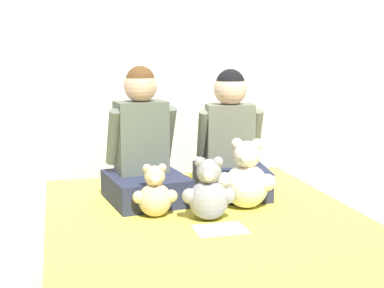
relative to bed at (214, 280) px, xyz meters
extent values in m
cube|color=silver|center=(0.00, 1.05, 1.01)|extent=(8.00, 0.06, 2.50)
cube|color=white|center=(0.00, 0.00, 0.10)|extent=(1.36, 1.86, 0.23)
cube|color=#E5D64C|center=(0.00, 0.00, 0.23)|extent=(1.38, 1.88, 0.03)
cube|color=#282D47|center=(-0.22, 0.42, 0.31)|extent=(0.40, 0.44, 0.13)
cube|color=#5B6656|center=(-0.23, 0.48, 0.55)|extent=(0.26, 0.17, 0.35)
sphere|color=#DBAD89|center=(-0.23, 0.48, 0.80)|extent=(0.16, 0.16, 0.16)
sphere|color=brown|center=(-0.23, 0.48, 0.83)|extent=(0.14, 0.14, 0.14)
cylinder|color=#5B6656|center=(-0.36, 0.46, 0.56)|extent=(0.08, 0.15, 0.28)
cylinder|color=#5B6656|center=(-0.09, 0.50, 0.56)|extent=(0.08, 0.15, 0.28)
cube|color=#282D47|center=(0.22, 0.42, 0.32)|extent=(0.39, 0.39, 0.14)
cube|color=slate|center=(0.22, 0.47, 0.54)|extent=(0.25, 0.15, 0.31)
sphere|color=beige|center=(0.22, 0.47, 0.77)|extent=(0.16, 0.16, 0.16)
sphere|color=black|center=(0.22, 0.47, 0.80)|extent=(0.14, 0.14, 0.14)
cylinder|color=slate|center=(0.09, 0.49, 0.55)|extent=(0.07, 0.14, 0.25)
cylinder|color=slate|center=(0.36, 0.45, 0.55)|extent=(0.07, 0.14, 0.25)
sphere|color=#D1B78E|center=(-0.22, 0.18, 0.32)|extent=(0.15, 0.15, 0.15)
sphere|color=#D1B78E|center=(-0.22, 0.18, 0.43)|extent=(0.09, 0.09, 0.09)
sphere|color=beige|center=(-0.22, 0.14, 0.42)|extent=(0.04, 0.04, 0.04)
sphere|color=#D1B78E|center=(-0.25, 0.18, 0.46)|extent=(0.04, 0.04, 0.04)
sphere|color=#D1B78E|center=(-0.18, 0.18, 0.46)|extent=(0.04, 0.04, 0.04)
sphere|color=#D1B78E|center=(-0.29, 0.18, 0.34)|extent=(0.06, 0.06, 0.06)
sphere|color=#D1B78E|center=(-0.15, 0.16, 0.34)|extent=(0.06, 0.06, 0.06)
sphere|color=silver|center=(0.22, 0.20, 0.35)|extent=(0.21, 0.21, 0.21)
sphere|color=silver|center=(0.22, 0.20, 0.50)|extent=(0.13, 0.13, 0.13)
sphere|color=white|center=(0.19, 0.15, 0.49)|extent=(0.06, 0.06, 0.06)
sphere|color=silver|center=(0.17, 0.22, 0.55)|extent=(0.05, 0.05, 0.05)
sphere|color=silver|center=(0.26, 0.18, 0.55)|extent=(0.05, 0.05, 0.05)
sphere|color=silver|center=(0.12, 0.22, 0.38)|extent=(0.08, 0.08, 0.08)
sphere|color=silver|center=(0.30, 0.15, 0.38)|extent=(0.08, 0.08, 0.08)
sphere|color=#939399|center=(0.00, 0.08, 0.33)|extent=(0.17, 0.17, 0.17)
sphere|color=#939399|center=(0.00, 0.08, 0.46)|extent=(0.11, 0.11, 0.11)
sphere|color=white|center=(-0.01, 0.04, 0.45)|extent=(0.05, 0.05, 0.05)
sphere|color=#939399|center=(-0.04, 0.09, 0.50)|extent=(0.05, 0.05, 0.05)
sphere|color=#939399|center=(0.04, 0.07, 0.50)|extent=(0.05, 0.05, 0.05)
sphere|color=#939399|center=(-0.08, 0.08, 0.36)|extent=(0.07, 0.07, 0.07)
sphere|color=#939399|center=(0.08, 0.04, 0.36)|extent=(0.07, 0.07, 0.07)
cube|color=white|center=(0.01, -0.06, 0.25)|extent=(0.21, 0.15, 0.00)
camera|label=1|loc=(-0.63, -2.05, 0.99)|focal=50.00mm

